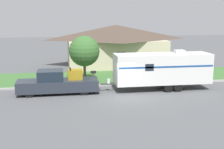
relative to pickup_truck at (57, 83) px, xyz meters
The scene contains 8 objects.
ground_plane 5.15m from the pickup_truck, 20.94° to the right, with size 120.00×120.00×0.00m, color #515456.
curb_strip 5.18m from the pickup_truck, 22.23° to the left, with size 80.00×0.30×0.14m.
lawn_strip 7.37m from the pickup_truck, 49.69° to the left, with size 80.00×7.00×0.03m.
house_across_street 14.23m from the pickup_truck, 60.86° to the left, with size 12.20×7.45×4.89m.
pickup_truck is the anchor object (origin of this frame).
travel_trailer 8.69m from the pickup_truck, ahead, with size 9.17×2.29×3.29m.
mailbox 4.19m from the pickup_truck, 41.14° to the left, with size 0.48×0.20×1.22m.
tree_in_yard 5.05m from the pickup_truck, 57.65° to the left, with size 2.81×2.81×4.28m.
Camera 1 is at (-4.39, -22.64, 6.37)m, focal length 50.00 mm.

